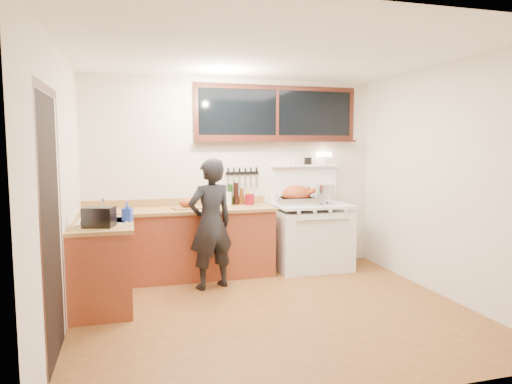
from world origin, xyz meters
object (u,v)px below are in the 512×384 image
object	(u,v)px
vintage_stove	(311,235)
roast_turkey	(297,197)
man	(211,224)
cutting_board	(187,205)

from	to	relation	value
vintage_stove	roast_turkey	distance (m)	0.58
man	cutting_board	world-z (taller)	man
vintage_stove	man	bearing A→B (deg)	-162.27
vintage_stove	roast_turkey	bearing A→B (deg)	176.91
vintage_stove	man	world-z (taller)	vintage_stove
roast_turkey	man	bearing A→B (deg)	-159.00
vintage_stove	cutting_board	xyz separation A→B (m)	(-1.70, -0.00, 0.48)
vintage_stove	roast_turkey	world-z (taller)	vintage_stove
man	roast_turkey	world-z (taller)	man
vintage_stove	cutting_board	size ratio (longest dim) A/B	4.05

